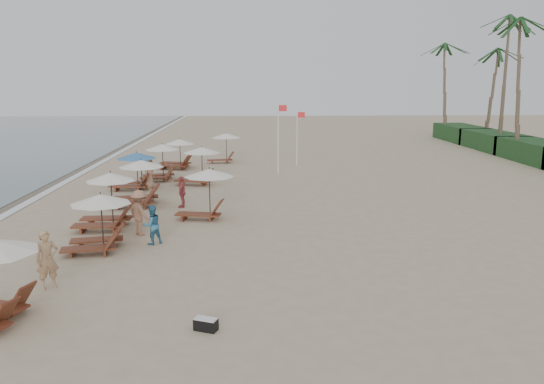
{
  "coord_description": "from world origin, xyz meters",
  "views": [
    {
      "loc": [
        0.0,
        -17.62,
        5.99
      ],
      "look_at": [
        1.0,
        5.2,
        1.3
      ],
      "focal_mm": 35.41,
      "sensor_mm": 36.0,
      "label": 1
    }
  ],
  "objects_px": {
    "lounger_station_2": "(105,205)",
    "beachgoer_far_b": "(149,173)",
    "lounger_station_4": "(133,171)",
    "beachgoer_mid_a": "(152,225)",
    "inland_station_0": "(204,189)",
    "inland_station_2": "(224,144)",
    "duffel_bag": "(206,324)",
    "flag_pole_near": "(279,135)",
    "lounger_station_6": "(176,155)",
    "beachgoer_far_a": "(182,192)",
    "lounger_station_3": "(136,185)",
    "lounger_station_1": "(96,223)",
    "lounger_station_5": "(159,163)",
    "inland_station_1": "(197,163)",
    "beachgoer_mid_b": "(140,213)",
    "beachgoer_near": "(47,260)"
  },
  "relations": [
    {
      "from": "lounger_station_2",
      "to": "beachgoer_far_b",
      "type": "height_order",
      "value": "lounger_station_2"
    },
    {
      "from": "lounger_station_6",
      "to": "beachgoer_mid_a",
      "type": "bearing_deg",
      "value": -85.3
    },
    {
      "from": "beachgoer_far_b",
      "to": "flag_pole_near",
      "type": "bearing_deg",
      "value": -45.3
    },
    {
      "from": "beachgoer_far_a",
      "to": "lounger_station_4",
      "type": "bearing_deg",
      "value": -139.85
    },
    {
      "from": "lounger_station_5",
      "to": "inland_station_1",
      "type": "height_order",
      "value": "lounger_station_5"
    },
    {
      "from": "beachgoer_far_b",
      "to": "lounger_station_1",
      "type": "bearing_deg",
      "value": -166.2
    },
    {
      "from": "lounger_station_2",
      "to": "beachgoer_mid_b",
      "type": "xyz_separation_m",
      "value": [
        1.64,
        -1.09,
        -0.09
      ]
    },
    {
      "from": "lounger_station_3",
      "to": "inland_station_1",
      "type": "xyz_separation_m",
      "value": [
        2.51,
        5.34,
        0.27
      ]
    },
    {
      "from": "inland_station_1",
      "to": "beachgoer_mid_a",
      "type": "distance_m",
      "value": 11.93
    },
    {
      "from": "lounger_station_6",
      "to": "duffel_bag",
      "type": "relative_size",
      "value": 4.33
    },
    {
      "from": "lounger_station_4",
      "to": "lounger_station_5",
      "type": "xyz_separation_m",
      "value": [
        1.06,
        2.73,
        0.07
      ]
    },
    {
      "from": "beachgoer_mid_a",
      "to": "duffel_bag",
      "type": "relative_size",
      "value": 2.36
    },
    {
      "from": "lounger_station_6",
      "to": "beachgoer_far_a",
      "type": "relative_size",
      "value": 1.78
    },
    {
      "from": "lounger_station_5",
      "to": "inland_station_0",
      "type": "bearing_deg",
      "value": -69.86
    },
    {
      "from": "inland_station_0",
      "to": "beachgoer_far_a",
      "type": "bearing_deg",
      "value": 119.3
    },
    {
      "from": "beachgoer_mid_a",
      "to": "duffel_bag",
      "type": "bearing_deg",
      "value": 73.89
    },
    {
      "from": "lounger_station_5",
      "to": "inland_station_1",
      "type": "xyz_separation_m",
      "value": [
        2.51,
        -1.61,
        0.21
      ]
    },
    {
      "from": "lounger_station_1",
      "to": "beachgoer_mid_a",
      "type": "bearing_deg",
      "value": 21.0
    },
    {
      "from": "lounger_station_1",
      "to": "duffel_bag",
      "type": "height_order",
      "value": "lounger_station_1"
    },
    {
      "from": "lounger_station_4",
      "to": "inland_station_0",
      "type": "height_order",
      "value": "inland_station_0"
    },
    {
      "from": "lounger_station_3",
      "to": "beachgoer_far_b",
      "type": "bearing_deg",
      "value": 91.67
    },
    {
      "from": "flag_pole_near",
      "to": "inland_station_0",
      "type": "bearing_deg",
      "value": -108.75
    },
    {
      "from": "lounger_station_1",
      "to": "beachgoer_mid_b",
      "type": "xyz_separation_m",
      "value": [
        1.17,
        1.96,
        -0.13
      ]
    },
    {
      "from": "lounger_station_2",
      "to": "beachgoer_far_b",
      "type": "xyz_separation_m",
      "value": [
        0.3,
        8.31,
        -0.08
      ]
    },
    {
      "from": "inland_station_0",
      "to": "inland_station_2",
      "type": "distance_m",
      "value": 16.95
    },
    {
      "from": "lounger_station_3",
      "to": "inland_station_0",
      "type": "height_order",
      "value": "lounger_station_3"
    },
    {
      "from": "inland_station_2",
      "to": "lounger_station_6",
      "type": "bearing_deg",
      "value": -142.96
    },
    {
      "from": "beachgoer_far_b",
      "to": "lounger_station_6",
      "type": "bearing_deg",
      "value": 9.01
    },
    {
      "from": "inland_station_2",
      "to": "duffel_bag",
      "type": "relative_size",
      "value": 4.21
    },
    {
      "from": "lounger_station_1",
      "to": "lounger_station_5",
      "type": "xyz_separation_m",
      "value": [
        -0.04,
        14.23,
        0.03
      ]
    },
    {
      "from": "lounger_station_1",
      "to": "beachgoer_mid_b",
      "type": "height_order",
      "value": "lounger_station_1"
    },
    {
      "from": "inland_station_0",
      "to": "inland_station_2",
      "type": "relative_size",
      "value": 1.03
    },
    {
      "from": "lounger_station_4",
      "to": "lounger_station_6",
      "type": "height_order",
      "value": "lounger_station_4"
    },
    {
      "from": "lounger_station_6",
      "to": "inland_station_0",
      "type": "height_order",
      "value": "inland_station_0"
    },
    {
      "from": "lounger_station_4",
      "to": "lounger_station_6",
      "type": "relative_size",
      "value": 0.99
    },
    {
      "from": "inland_station_2",
      "to": "beachgoer_mid_a",
      "type": "relative_size",
      "value": 1.78
    },
    {
      "from": "lounger_station_4",
      "to": "beachgoer_mid_a",
      "type": "height_order",
      "value": "lounger_station_4"
    },
    {
      "from": "lounger_station_1",
      "to": "duffel_bag",
      "type": "relative_size",
      "value": 4.0
    },
    {
      "from": "inland_station_2",
      "to": "beachgoer_mid_a",
      "type": "distance_m",
      "value": 20.79
    },
    {
      "from": "beachgoer_near",
      "to": "beachgoer_mid_a",
      "type": "distance_m",
      "value": 4.9
    },
    {
      "from": "lounger_station_2",
      "to": "lounger_station_5",
      "type": "bearing_deg",
      "value": 87.84
    },
    {
      "from": "inland_station_0",
      "to": "lounger_station_1",
      "type": "bearing_deg",
      "value": -128.36
    },
    {
      "from": "lounger_station_1",
      "to": "lounger_station_4",
      "type": "height_order",
      "value": "lounger_station_4"
    },
    {
      "from": "beachgoer_near",
      "to": "beachgoer_mid_a",
      "type": "height_order",
      "value": "beachgoer_near"
    },
    {
      "from": "lounger_station_5",
      "to": "beachgoer_far_b",
      "type": "relative_size",
      "value": 1.37
    },
    {
      "from": "lounger_station_3",
      "to": "beachgoer_mid_b",
      "type": "distance_m",
      "value": 5.45
    },
    {
      "from": "inland_station_2",
      "to": "lounger_station_2",
      "type": "bearing_deg",
      "value": -102.56
    },
    {
      "from": "lounger_station_4",
      "to": "duffel_bag",
      "type": "bearing_deg",
      "value": -73.0
    },
    {
      "from": "beachgoer_far_b",
      "to": "duffel_bag",
      "type": "distance_m",
      "value": 18.52
    },
    {
      "from": "lounger_station_2",
      "to": "beachgoer_far_a",
      "type": "height_order",
      "value": "lounger_station_2"
    }
  ]
}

